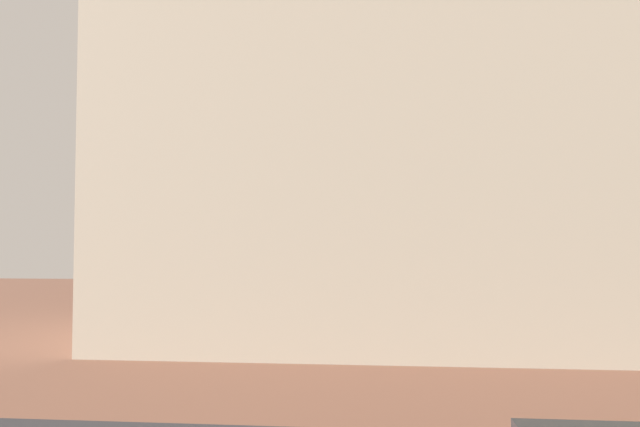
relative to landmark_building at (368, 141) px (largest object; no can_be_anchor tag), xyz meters
name	(u,v)px	position (x,y,z in m)	size (l,w,h in m)	color
landmark_building	(368,141)	(0.00, 0.00, 0.00)	(23.56, 12.85, 32.53)	#B2A893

